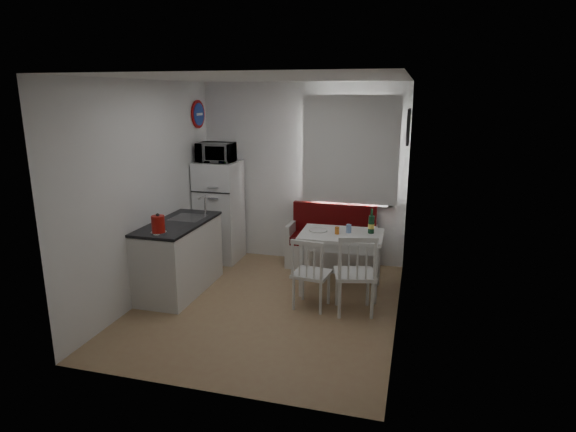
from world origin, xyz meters
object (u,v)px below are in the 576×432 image
bench (332,247)px  chair_right (354,266)px  kettle (158,224)px  dining_table (341,240)px  fridge (219,211)px  kitchen_counter (180,256)px  microwave (216,152)px  wine_bottle (371,221)px  chair_left (310,267)px

bench → chair_right: bearing=-71.1°
kettle → dining_table: bearing=29.0°
fridge → bench: bearing=3.7°
kitchen_counter → bench: kitchen_counter is taller
kitchen_counter → microwave: (0.02, 1.19, 1.17)m
bench → microwave: bearing=-174.6°
bench → microwave: 2.14m
kitchen_counter → wine_bottle: bearing=15.1°
kettle → wine_bottle: (2.26, 1.16, -0.10)m
kitchen_counter → kettle: bearing=-84.7°
bench → wine_bottle: (0.61, -0.73, 0.62)m
bench → microwave: size_ratio=2.50×
dining_table → chair_left: 0.72m
kitchen_counter → microwave: size_ratio=2.61×
bench → fridge: fridge is taller
chair_left → fridge: size_ratio=0.31×
kitchen_counter → wine_bottle: 2.44m
dining_table → microwave: size_ratio=2.05×
kitchen_counter → chair_left: kitchen_counter is taller
bench → wine_bottle: bearing=-50.1°
bench → chair_right: size_ratio=2.35×
chair_left → chair_right: size_ratio=0.86×
kitchen_counter → bench: 2.18m
chair_right → microwave: bearing=134.2°
dining_table → kettle: kettle is taller
kitchen_counter → chair_right: kitchen_counter is taller
chair_left → kitchen_counter: bearing=-177.9°
dining_table → kettle: 2.21m
microwave → kettle: microwave is taller
chair_right → microwave: 2.77m
kettle → microwave: bearing=91.0°
kitchen_counter → dining_table: kitchen_counter is taller
kitchen_counter → kettle: 0.78m
fridge → kettle: size_ratio=6.29×
bench → chair_right: chair_right is taller
chair_left → microwave: microwave is taller
dining_table → kitchen_counter: bearing=-166.7°
microwave → fridge: bearing=90.0°
kitchen_counter → dining_table: size_ratio=1.28×
bench → chair_left: (0.01, -1.49, 0.23)m
fridge → microwave: bearing=-90.0°
fridge → kitchen_counter: bearing=-90.9°
bench → chair_left: size_ratio=2.75×
bench → kettle: size_ratio=5.37×
dining_table → chair_left: size_ratio=2.25×
dining_table → fridge: bearing=158.0°
bench → wine_bottle: wine_bottle is taller
fridge → chair_left: bearing=-39.2°
chair_right → fridge: fridge is taller
chair_left → wine_bottle: wine_bottle is taller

